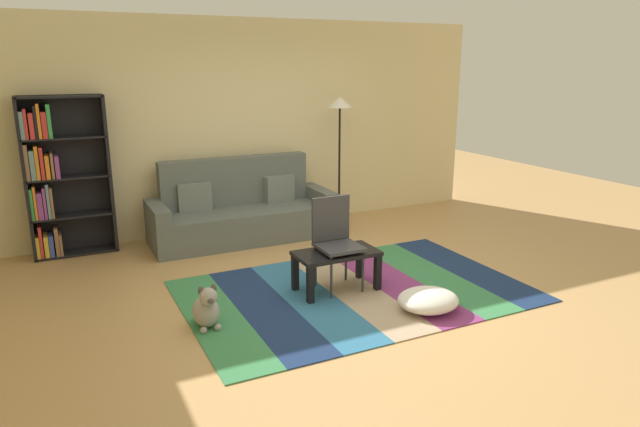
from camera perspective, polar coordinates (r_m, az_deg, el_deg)
ground_plane at (r=5.57m, az=1.90°, el=-7.69°), size 14.00×14.00×0.00m
back_wall at (r=7.53m, az=-7.22°, el=8.79°), size 6.80×0.10×2.70m
rug at (r=5.54m, az=3.53°, el=-7.82°), size 3.24×2.12×0.01m
couch at (r=7.13m, az=-7.92°, el=0.11°), size 2.26×0.80×1.00m
bookshelf at (r=6.96m, az=-25.08°, el=3.30°), size 0.90×0.28×1.81m
coffee_table at (r=5.44m, az=1.67°, el=-4.61°), size 0.80×0.43×0.39m
pouf at (r=5.18m, az=10.86°, el=-8.58°), size 0.56×0.50×0.18m
dog at (r=4.87m, az=-11.40°, el=-9.45°), size 0.22×0.35×0.40m
standing_lamp at (r=7.51m, az=2.01°, el=9.55°), size 0.32×0.32×1.72m
tv_remote at (r=5.36m, az=1.74°, el=-3.98°), size 0.11×0.15×0.02m
folding_chair at (r=5.46m, az=1.53°, el=-2.20°), size 0.40×0.40×0.90m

